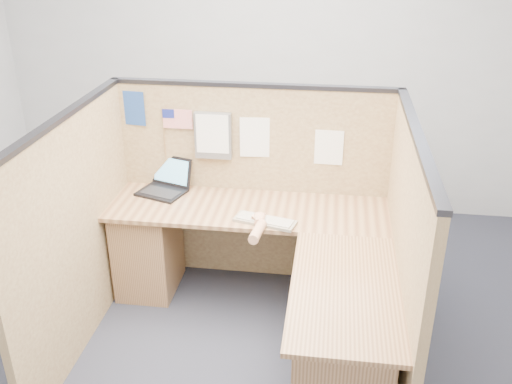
# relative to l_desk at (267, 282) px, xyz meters

# --- Properties ---
(floor) EXTENTS (5.00, 5.00, 0.00)m
(floor) POSITION_rel_l_desk_xyz_m (-0.18, -0.29, -0.39)
(floor) COLOR #20222E
(floor) RESTS_ON ground
(wall_back) EXTENTS (5.00, 0.00, 5.00)m
(wall_back) POSITION_rel_l_desk_xyz_m (-0.18, 1.96, 1.01)
(wall_back) COLOR #A6A8AC
(wall_back) RESTS_ON floor
(cubicle_partitions) EXTENTS (2.06, 1.83, 1.53)m
(cubicle_partitions) POSITION_rel_l_desk_xyz_m (-0.18, 0.14, 0.38)
(cubicle_partitions) COLOR brown
(cubicle_partitions) RESTS_ON floor
(l_desk) EXTENTS (1.95, 1.75, 0.73)m
(l_desk) POSITION_rel_l_desk_xyz_m (0.00, 0.00, 0.00)
(l_desk) COLOR brown
(l_desk) RESTS_ON floor
(laptop) EXTENTS (0.38, 0.40, 0.24)m
(laptop) POSITION_rel_l_desk_xyz_m (-0.84, 0.59, 0.40)
(laptop) COLOR black
(laptop) RESTS_ON l_desk
(keyboard) EXTENTS (0.43, 0.24, 0.03)m
(keyboard) POSITION_rel_l_desk_xyz_m (-0.04, 0.19, 0.35)
(keyboard) COLOR gray
(keyboard) RESTS_ON l_desk
(mouse) EXTENTS (0.11, 0.09, 0.04)m
(mouse) POSITION_rel_l_desk_xyz_m (-0.08, 0.19, 0.36)
(mouse) COLOR #BCBDC1
(mouse) RESTS_ON l_desk
(hand_forearm) EXTENTS (0.10, 0.35, 0.07)m
(hand_forearm) POSITION_rel_l_desk_xyz_m (-0.07, 0.06, 0.37)
(hand_forearm) COLOR tan
(hand_forearm) RESTS_ON l_desk
(blue_poster) EXTENTS (0.19, 0.03, 0.25)m
(blue_poster) POSITION_rel_l_desk_xyz_m (-1.06, 0.68, 0.93)
(blue_poster) COLOR navy
(blue_poster) RESTS_ON cubicle_partitions
(american_flag) EXTENTS (0.22, 0.01, 0.38)m
(american_flag) POSITION_rel_l_desk_xyz_m (-0.76, 0.67, 0.85)
(american_flag) COLOR olive
(american_flag) RESTS_ON cubicle_partitions
(file_holder) EXTENTS (0.27, 0.05, 0.34)m
(file_holder) POSITION_rel_l_desk_xyz_m (-0.47, 0.66, 0.76)
(file_holder) COLOR slate
(file_holder) RESTS_ON cubicle_partitions
(paper_left) EXTENTS (0.23, 0.02, 0.29)m
(paper_left) POSITION_rel_l_desk_xyz_m (-0.17, 0.68, 0.75)
(paper_left) COLOR white
(paper_left) RESTS_ON cubicle_partitions
(paper_right) EXTENTS (0.20, 0.01, 0.25)m
(paper_right) POSITION_rel_l_desk_xyz_m (0.35, 0.68, 0.70)
(paper_right) COLOR white
(paper_right) RESTS_ON cubicle_partitions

